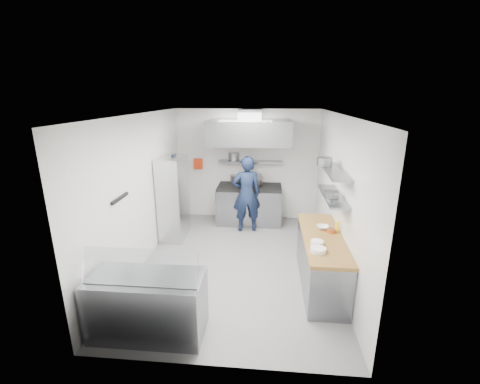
# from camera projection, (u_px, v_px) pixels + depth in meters

# --- Properties ---
(floor) EXTENTS (5.00, 5.00, 0.00)m
(floor) POSITION_uv_depth(u_px,v_px,m) (237.00, 262.00, 6.22)
(floor) COLOR slate
(floor) RESTS_ON ground
(ceiling) EXTENTS (5.00, 5.00, 0.00)m
(ceiling) POSITION_uv_depth(u_px,v_px,m) (237.00, 115.00, 5.41)
(ceiling) COLOR silver
(ceiling) RESTS_ON wall_back
(wall_back) EXTENTS (3.60, 2.80, 0.02)m
(wall_back) POSITION_uv_depth(u_px,v_px,m) (247.00, 165.00, 8.20)
(wall_back) COLOR white
(wall_back) RESTS_ON floor
(wall_front) EXTENTS (3.60, 2.80, 0.02)m
(wall_front) POSITION_uv_depth(u_px,v_px,m) (214.00, 262.00, 3.44)
(wall_front) COLOR white
(wall_front) RESTS_ON floor
(wall_left) EXTENTS (2.80, 5.00, 0.02)m
(wall_left) POSITION_uv_depth(u_px,v_px,m) (141.00, 191.00, 5.98)
(wall_left) COLOR white
(wall_left) RESTS_ON floor
(wall_right) EXTENTS (2.80, 5.00, 0.02)m
(wall_right) POSITION_uv_depth(u_px,v_px,m) (338.00, 196.00, 5.66)
(wall_right) COLOR white
(wall_right) RESTS_ON floor
(gas_range) EXTENTS (1.60, 0.80, 0.90)m
(gas_range) POSITION_uv_depth(u_px,v_px,m) (249.00, 205.00, 8.09)
(gas_range) COLOR gray
(gas_range) RESTS_ON floor
(cooktop) EXTENTS (1.57, 0.78, 0.06)m
(cooktop) POSITION_uv_depth(u_px,v_px,m) (250.00, 187.00, 7.95)
(cooktop) COLOR black
(cooktop) RESTS_ON gas_range
(stock_pot_left) EXTENTS (0.28, 0.28, 0.20)m
(stock_pot_left) POSITION_uv_depth(u_px,v_px,m) (236.00, 179.00, 8.23)
(stock_pot_left) COLOR slate
(stock_pot_left) RESTS_ON cooktop
(stock_pot_mid) EXTENTS (0.38, 0.38, 0.24)m
(stock_pot_mid) POSITION_uv_depth(u_px,v_px,m) (255.00, 180.00, 8.03)
(stock_pot_mid) COLOR slate
(stock_pot_mid) RESTS_ON cooktop
(over_range_shelf) EXTENTS (1.60, 0.30, 0.04)m
(over_range_shelf) POSITION_uv_depth(u_px,v_px,m) (250.00, 162.00, 8.01)
(over_range_shelf) COLOR gray
(over_range_shelf) RESTS_ON wall_back
(shelf_pot_a) EXTENTS (0.28, 0.28, 0.18)m
(shelf_pot_a) POSITION_uv_depth(u_px,v_px,m) (234.00, 156.00, 8.16)
(shelf_pot_a) COLOR slate
(shelf_pot_a) RESTS_ON over_range_shelf
(extractor_hood) EXTENTS (1.90, 1.15, 0.55)m
(extractor_hood) POSITION_uv_depth(u_px,v_px,m) (250.00, 132.00, 7.39)
(extractor_hood) COLOR gray
(extractor_hood) RESTS_ON wall_back
(hood_duct) EXTENTS (0.55, 0.55, 0.24)m
(hood_duct) POSITION_uv_depth(u_px,v_px,m) (250.00, 115.00, 7.49)
(hood_duct) COLOR slate
(hood_duct) RESTS_ON extractor_hood
(red_firebox) EXTENTS (0.22, 0.10, 0.26)m
(red_firebox) POSITION_uv_depth(u_px,v_px,m) (198.00, 164.00, 8.25)
(red_firebox) COLOR red
(red_firebox) RESTS_ON wall_back
(chef) EXTENTS (0.74, 0.57, 1.81)m
(chef) POSITION_uv_depth(u_px,v_px,m) (247.00, 194.00, 7.46)
(chef) COLOR #131D39
(chef) RESTS_ON floor
(wire_rack) EXTENTS (0.50, 0.90, 1.85)m
(wire_rack) POSITION_uv_depth(u_px,v_px,m) (174.00, 198.00, 7.12)
(wire_rack) COLOR silver
(wire_rack) RESTS_ON floor
(rack_bin_a) EXTENTS (0.15, 0.18, 0.16)m
(rack_bin_a) POSITION_uv_depth(u_px,v_px,m) (172.00, 206.00, 7.00)
(rack_bin_a) COLOR white
(rack_bin_a) RESTS_ON wire_rack
(rack_bin_b) EXTENTS (0.14, 0.17, 0.15)m
(rack_bin_b) POSITION_uv_depth(u_px,v_px,m) (176.00, 179.00, 7.27)
(rack_bin_b) COLOR yellow
(rack_bin_b) RESTS_ON wire_rack
(rack_jar) EXTENTS (0.12, 0.12, 0.18)m
(rack_jar) POSITION_uv_depth(u_px,v_px,m) (174.00, 159.00, 6.91)
(rack_jar) COLOR black
(rack_jar) RESTS_ON wire_rack
(knife_strip) EXTENTS (0.04, 0.55, 0.05)m
(knife_strip) POSITION_uv_depth(u_px,v_px,m) (120.00, 198.00, 5.07)
(knife_strip) COLOR black
(knife_strip) RESTS_ON wall_left
(prep_counter_base) EXTENTS (0.62, 2.00, 0.84)m
(prep_counter_base) POSITION_uv_depth(u_px,v_px,m) (321.00, 262.00, 5.40)
(prep_counter_base) COLOR gray
(prep_counter_base) RESTS_ON floor
(prep_counter_top) EXTENTS (0.65, 2.04, 0.06)m
(prep_counter_top) POSITION_uv_depth(u_px,v_px,m) (323.00, 237.00, 5.27)
(prep_counter_top) COLOR brown
(prep_counter_top) RESTS_ON prep_counter_base
(plate_stack_a) EXTENTS (0.23, 0.23, 0.06)m
(plate_stack_a) POSITION_uv_depth(u_px,v_px,m) (318.00, 250.00, 4.72)
(plate_stack_a) COLOR white
(plate_stack_a) RESTS_ON prep_counter_top
(plate_stack_b) EXTENTS (0.20, 0.20, 0.06)m
(plate_stack_b) POSITION_uv_depth(u_px,v_px,m) (317.00, 243.00, 4.95)
(plate_stack_b) COLOR white
(plate_stack_b) RESTS_ON prep_counter_top
(copper_pan) EXTENTS (0.15, 0.15, 0.06)m
(copper_pan) POSITION_uv_depth(u_px,v_px,m) (331.00, 231.00, 5.39)
(copper_pan) COLOR #CE693A
(copper_pan) RESTS_ON prep_counter_top
(squeeze_bottle) EXTENTS (0.06, 0.06, 0.18)m
(squeeze_bottle) POSITION_uv_depth(u_px,v_px,m) (337.00, 226.00, 5.41)
(squeeze_bottle) COLOR yellow
(squeeze_bottle) RESTS_ON prep_counter_top
(mixing_bowl) EXTENTS (0.22, 0.22, 0.05)m
(mixing_bowl) POSITION_uv_depth(u_px,v_px,m) (323.00, 227.00, 5.54)
(mixing_bowl) COLOR white
(mixing_bowl) RESTS_ON prep_counter_top
(wall_shelf_lower) EXTENTS (0.30, 1.30, 0.04)m
(wall_shelf_lower) POSITION_uv_depth(u_px,v_px,m) (333.00, 196.00, 5.36)
(wall_shelf_lower) COLOR gray
(wall_shelf_lower) RESTS_ON wall_right
(wall_shelf_upper) EXTENTS (0.30, 1.30, 0.04)m
(wall_shelf_upper) POSITION_uv_depth(u_px,v_px,m) (335.00, 171.00, 5.24)
(wall_shelf_upper) COLOR gray
(wall_shelf_upper) RESTS_ON wall_right
(shelf_pot_c) EXTENTS (0.23, 0.23, 0.10)m
(shelf_pot_c) POSITION_uv_depth(u_px,v_px,m) (331.00, 194.00, 5.20)
(shelf_pot_c) COLOR slate
(shelf_pot_c) RESTS_ON wall_shelf_lower
(shelf_pot_d) EXTENTS (0.27, 0.27, 0.14)m
(shelf_pot_d) POSITION_uv_depth(u_px,v_px,m) (324.00, 161.00, 5.56)
(shelf_pot_d) COLOR slate
(shelf_pot_d) RESTS_ON wall_shelf_upper
(display_case) EXTENTS (1.50, 0.70, 0.85)m
(display_case) POSITION_uv_depth(u_px,v_px,m) (148.00, 305.00, 4.28)
(display_case) COLOR gray
(display_case) RESTS_ON floor
(display_glass) EXTENTS (1.47, 0.19, 0.42)m
(display_glass) POSITION_uv_depth(u_px,v_px,m) (140.00, 267.00, 3.98)
(display_glass) COLOR silver
(display_glass) RESTS_ON display_case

